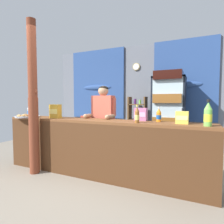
# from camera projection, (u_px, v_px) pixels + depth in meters

# --- Properties ---
(ground_plane) EXTENTS (7.42, 7.42, 0.00)m
(ground_plane) POSITION_uv_depth(u_px,v_px,m) (109.00, 162.00, 3.80)
(ground_plane) COLOR gray
(back_wall_curtained) EXTENTS (5.06, 0.22, 2.81)m
(back_wall_curtained) POSITION_uv_depth(u_px,v_px,m) (135.00, 94.00, 5.31)
(back_wall_curtained) COLOR slate
(back_wall_curtained) RESTS_ON ground
(stall_counter) EXTENTS (3.55, 0.46, 0.94)m
(stall_counter) POSITION_uv_depth(u_px,v_px,m) (95.00, 143.00, 2.98)
(stall_counter) COLOR brown
(stall_counter) RESTS_ON ground
(timber_post) EXTENTS (0.19, 0.16, 2.62)m
(timber_post) POSITION_uv_depth(u_px,v_px,m) (33.00, 101.00, 3.15)
(timber_post) COLOR brown
(timber_post) RESTS_ON ground
(drink_fridge) EXTENTS (0.74, 0.73, 1.94)m
(drink_fridge) POSITION_uv_depth(u_px,v_px,m) (169.00, 109.00, 4.40)
(drink_fridge) COLOR black
(drink_fridge) RESTS_ON ground
(bottle_shelf_rack) EXTENTS (0.48, 0.28, 1.36)m
(bottle_shelf_rack) POSITION_uv_depth(u_px,v_px,m) (137.00, 121.00, 4.95)
(bottle_shelf_rack) COLOR brown
(bottle_shelf_rack) RESTS_ON ground
(plastic_lawn_chair) EXTENTS (0.53, 0.53, 0.86)m
(plastic_lawn_chair) POSITION_uv_depth(u_px,v_px,m) (87.00, 130.00, 4.80)
(plastic_lawn_chair) COLOR #E5563D
(plastic_lawn_chair) RESTS_ON ground
(shopkeeper) EXTENTS (0.51, 0.42, 1.53)m
(shopkeeper) POSITION_uv_depth(u_px,v_px,m) (103.00, 116.00, 3.45)
(shopkeeper) COLOR #28282D
(shopkeeper) RESTS_ON ground
(soda_bottle_lime_soda) EXTENTS (0.10, 0.10, 0.33)m
(soda_bottle_lime_soda) POSITION_uv_depth(u_px,v_px,m) (208.00, 115.00, 2.29)
(soda_bottle_lime_soda) COLOR #75C64C
(soda_bottle_lime_soda) RESTS_ON stall_counter
(soda_bottle_orange_soda) EXTENTS (0.07, 0.07, 0.23)m
(soda_bottle_orange_soda) POSITION_uv_depth(u_px,v_px,m) (159.00, 115.00, 2.77)
(soda_bottle_orange_soda) COLOR orange
(soda_bottle_orange_soda) RESTS_ON stall_counter
(soda_bottle_iced_tea) EXTENTS (0.07, 0.07, 0.26)m
(soda_bottle_iced_tea) POSITION_uv_depth(u_px,v_px,m) (137.00, 115.00, 2.62)
(soda_bottle_iced_tea) COLOR brown
(soda_bottle_iced_tea) RESTS_ON stall_counter
(soda_bottle_water) EXTENTS (0.07, 0.07, 0.25)m
(soda_bottle_water) POSITION_uv_depth(u_px,v_px,m) (29.00, 111.00, 3.86)
(soda_bottle_water) COLOR silver
(soda_bottle_water) RESTS_ON stall_counter
(snack_box_instant_noodle) EXTENTS (0.17, 0.12, 0.17)m
(snack_box_instant_noodle) POSITION_uv_depth(u_px,v_px,m) (182.00, 118.00, 2.53)
(snack_box_instant_noodle) COLOR #EAD14C
(snack_box_instant_noodle) RESTS_ON stall_counter
(snack_box_choco_powder) EXTENTS (0.19, 0.12, 0.25)m
(snack_box_choco_powder) POSITION_uv_depth(u_px,v_px,m) (55.00, 111.00, 3.34)
(snack_box_choco_powder) COLOR gold
(snack_box_choco_powder) RESTS_ON stall_counter
(snack_box_wafer) EXTENTS (0.19, 0.12, 0.20)m
(snack_box_wafer) POSITION_uv_depth(u_px,v_px,m) (141.00, 114.00, 2.92)
(snack_box_wafer) COLOR #B76699
(snack_box_wafer) RESTS_ON stall_counter
(pastry_tray) EXTENTS (0.45, 0.45, 0.06)m
(pastry_tray) POSITION_uv_depth(u_px,v_px,m) (27.00, 116.00, 3.52)
(pastry_tray) COLOR #BCBCC1
(pastry_tray) RESTS_ON stall_counter
(banana_bunch) EXTENTS (0.27, 0.06, 0.16)m
(banana_bunch) POSITION_uv_depth(u_px,v_px,m) (57.00, 114.00, 3.62)
(banana_bunch) COLOR #CCC14C
(banana_bunch) RESTS_ON stall_counter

